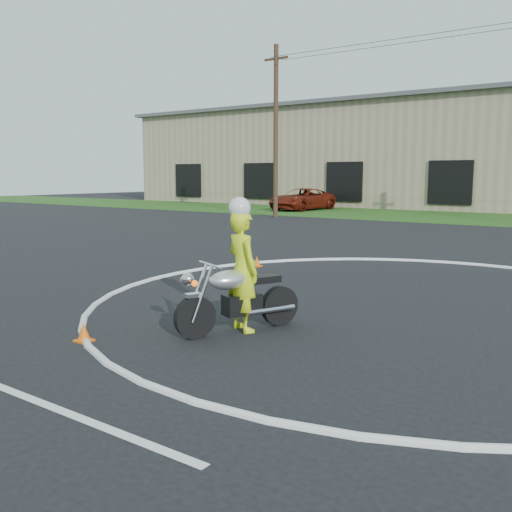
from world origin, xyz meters
The scene contains 5 objects.
ground centered at (0.00, 0.00, 0.00)m, with size 120.00×120.00×0.00m, color black.
primary_motorcycle centered at (-1.44, -0.39, 0.57)m, with size 1.17×2.11×1.18m.
rider_primary_grp centered at (-1.43, -0.25, 1.06)m, with size 0.85×0.72×2.19m.
pickup_grp centered at (-17.18, 27.66, 0.78)m, with size 2.98×5.77×1.56m.
warehouse centered at (-18.00, 39.99, 4.16)m, with size 41.00×17.00×8.30m.
Camera 1 is at (4.08, -7.53, 2.55)m, focal length 40.00 mm.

